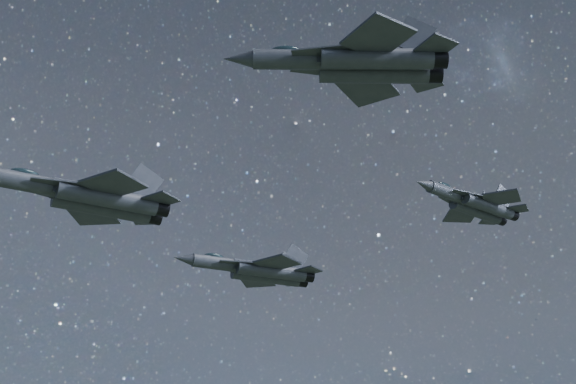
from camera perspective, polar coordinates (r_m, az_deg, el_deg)
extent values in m
cylinder|color=#30343C|center=(77.29, -17.34, 0.51)|extent=(8.46, 3.68, 1.75)
ellipsoid|color=#1A2A2F|center=(77.50, -18.23, 1.26)|extent=(2.87, 1.78, 0.86)
cube|color=#30343C|center=(78.14, -13.18, -0.34)|extent=(9.31, 3.83, 1.45)
cylinder|color=#30343C|center=(77.02, -12.69, -0.42)|extent=(9.55, 3.95, 1.75)
cylinder|color=#30343C|center=(79.02, -13.10, -1.03)|extent=(9.55, 3.95, 1.75)
cylinder|color=black|center=(78.19, -9.05, -1.13)|extent=(1.80, 1.91, 1.61)
cylinder|color=black|center=(80.16, -9.55, -1.71)|extent=(1.80, 1.91, 1.61)
cube|color=#30343C|center=(76.13, -15.67, 0.58)|extent=(5.87, 1.52, 0.13)
cube|color=#30343C|center=(78.85, -16.12, -0.28)|extent=(5.80, 3.57, 0.13)
cube|color=#30343C|center=(74.68, -12.32, 0.54)|extent=(6.42, 6.40, 0.22)
cube|color=#30343C|center=(81.49, -13.70, -1.55)|extent=(5.54, 5.90, 0.22)
cube|color=#30343C|center=(76.89, -9.02, -0.52)|extent=(3.80, 3.80, 0.17)
cube|color=#30343C|center=(81.43, -10.15, -1.87)|extent=(3.25, 3.40, 0.17)
cube|color=#30343C|center=(78.36, -10.21, 0.62)|extent=(3.88, 0.80, 3.98)
cube|color=#30343C|center=(80.81, -10.78, -0.16)|extent=(3.74, 1.41, 3.98)
cylinder|color=#30343C|center=(92.94, -4.61, -5.13)|extent=(7.47, 2.67, 1.54)
cone|color=#30343C|center=(91.79, -7.45, -4.73)|extent=(2.56, 1.74, 1.38)
ellipsoid|color=#1A2A2F|center=(92.89, -5.29, -4.60)|extent=(2.49, 1.39, 0.76)
cube|color=#30343C|center=(94.43, -1.61, -5.56)|extent=(8.24, 2.73, 1.29)
cylinder|color=#30343C|center=(93.53, -1.18, -5.66)|extent=(8.44, 2.82, 1.54)
cylinder|color=#30343C|center=(95.28, -1.60, -6.03)|extent=(8.44, 2.82, 1.54)
cylinder|color=black|center=(95.10, 1.40, -5.99)|extent=(1.49, 1.61, 1.42)
cylinder|color=black|center=(96.83, 0.95, -6.35)|extent=(1.49, 1.61, 1.42)
cube|color=#30343C|center=(92.20, -3.30, -5.08)|extent=(5.17, 1.27, 0.12)
cube|color=#30343C|center=(94.59, -3.82, -5.59)|extent=(5.20, 2.78, 0.12)
cube|color=#30343C|center=(91.44, -0.78, -5.06)|extent=(5.62, 5.67, 0.20)
cube|color=#30343C|center=(97.40, -2.18, -6.33)|extent=(5.12, 5.38, 0.20)
cube|color=#30343C|center=(93.90, 1.48, -5.61)|extent=(3.32, 3.35, 0.15)
cube|color=#30343C|center=(97.88, 0.45, -6.44)|extent=(3.01, 3.12, 0.15)
cube|color=#30343C|center=(94.92, 0.51, -4.75)|extent=(3.45, 0.58, 3.52)
cube|color=#30343C|center=(97.08, -0.04, -5.23)|extent=(3.37, 0.97, 3.52)
cylinder|color=#30343C|center=(64.40, 0.99, 9.39)|extent=(7.88, 3.10, 1.63)
cone|color=#30343C|center=(64.43, -3.53, 9.42)|extent=(2.74, 1.92, 1.46)
ellipsoid|color=#1A2A2F|center=(64.82, -0.14, 9.97)|extent=(2.65, 1.56, 0.80)
cube|color=#30343C|center=(64.78, 5.85, 9.25)|extent=(8.69, 3.20, 1.36)
cylinder|color=#30343C|center=(63.71, 6.35, 9.42)|extent=(8.91, 3.30, 1.63)
cylinder|color=#30343C|center=(65.42, 6.13, 8.38)|extent=(8.91, 3.30, 1.63)
cylinder|color=black|center=(64.49, 10.64, 9.27)|extent=(1.62, 1.74, 1.50)
cylinder|color=black|center=(66.18, 10.30, 8.25)|extent=(1.62, 1.74, 1.50)
cube|color=#30343C|center=(63.27, 2.76, 9.99)|extent=(5.45, 3.11, 0.13)
cube|color=#30343C|center=(65.58, 2.60, 8.57)|extent=(5.43, 1.17, 0.13)
cube|color=#30343C|center=(61.78, 6.43, 10.90)|extent=(5.29, 5.60, 0.21)
cube|color=#30343C|center=(67.59, 5.70, 7.37)|extent=(5.96, 5.98, 0.21)
cube|color=#30343C|center=(63.44, 10.48, 10.13)|extent=(3.11, 3.24, 0.16)
cube|color=#30343C|center=(67.32, 9.72, 7.78)|extent=(3.52, 3.54, 0.16)
cube|color=#30343C|center=(65.09, 8.98, 10.90)|extent=(3.53, 1.15, 3.71)
cube|color=#30343C|center=(67.17, 8.62, 9.59)|extent=(3.63, 0.65, 3.71)
cylinder|color=#30343C|center=(88.32, 11.52, -0.14)|extent=(6.45, 3.85, 1.36)
cone|color=#30343C|center=(85.51, 9.60, 0.56)|extent=(2.41, 1.96, 1.22)
ellipsoid|color=#1A2A2F|center=(87.89, 11.01, 0.42)|extent=(2.27, 1.68, 0.67)
cube|color=#30343C|center=(91.47, 13.46, -0.87)|extent=(7.06, 4.09, 1.13)
cylinder|color=#30343C|center=(91.07, 14.04, -0.97)|extent=(7.24, 4.21, 1.36)
cylinder|color=#30343C|center=(92.07, 13.22, -1.33)|extent=(7.24, 4.21, 1.36)
cylinder|color=black|center=(93.99, 15.63, -1.55)|extent=(1.54, 1.61, 1.25)
cylinder|color=black|center=(94.96, 14.83, -1.90)|extent=(1.54, 1.61, 1.25)
cube|color=#30343C|center=(88.67, 12.77, -0.19)|extent=(4.63, 1.95, 0.10)
cube|color=#30343C|center=(90.06, 11.66, -0.70)|extent=(4.26, 3.38, 0.10)
cube|color=#30343C|center=(89.83, 14.95, -0.39)|extent=(4.96, 4.84, 0.17)
cube|color=#30343C|center=(93.25, 12.19, -1.63)|extent=(3.81, 4.18, 0.17)
cube|color=#30343C|center=(93.18, 16.02, -1.18)|extent=(2.94, 2.90, 0.13)
cube|color=#30343C|center=(95.42, 14.16, -1.97)|extent=(2.22, 2.38, 0.13)
cube|color=#30343C|center=(93.44, 15.04, -0.37)|extent=(2.91, 1.13, 3.10)
cube|color=#30343C|center=(94.66, 14.04, -0.82)|extent=(2.73, 1.57, 3.10)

